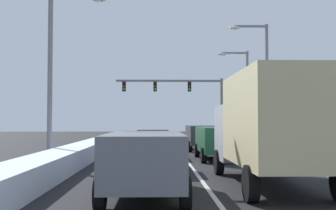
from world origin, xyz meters
name	(u,v)px	position (x,y,z in m)	size (l,w,h in m)	color
ground_plane	(190,164)	(0.00, 14.86, 0.00)	(120.00, 120.00, 0.00)	black
lane_stripe_between_right_lane_and_center_lane	(184,157)	(0.00, 18.57, 0.00)	(0.14, 40.85, 0.01)	silver
snow_bank_right_shoulder	(281,152)	(5.30, 18.57, 0.28)	(1.45, 40.85, 0.55)	silver
snow_bank_left_shoulder	(87,150)	(-5.30, 18.57, 0.40)	(1.43, 40.85, 0.81)	silver
box_truck_right_lane_nearest	(270,124)	(1.93, 8.18, 1.90)	(2.53, 7.20, 3.36)	#B7BABF
suv_green_right_lane_second	(219,140)	(1.67, 17.13, 1.02)	(2.16, 4.90, 1.67)	#1E5633
suv_charcoal_right_lane_third	(202,135)	(1.56, 24.10, 1.02)	(2.16, 4.90, 1.67)	#38383D
suv_gray_center_lane_nearest	(145,158)	(-1.81, 6.64, 1.02)	(2.16, 4.90, 1.67)	slate
sedan_navy_center_lane_second	(152,151)	(-1.68, 12.63, 0.76)	(2.00, 4.50, 1.51)	navy
sedan_red_center_lane_third	(153,144)	(-1.71, 18.47, 0.76)	(2.00, 4.50, 1.51)	maroon
traffic_light_gantry	(184,93)	(1.18, 37.13, 4.72)	(10.60, 0.47, 6.20)	slate
street_lamp_right_near	(262,75)	(5.69, 24.14, 5.14)	(2.66, 0.36, 8.65)	gray
street_lamp_right_mid	(243,88)	(5.91, 31.57, 4.80)	(2.66, 0.36, 8.00)	gray
street_lamp_left_mid	(58,61)	(-6.00, 14.73, 4.72)	(2.66, 0.36, 7.84)	gray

